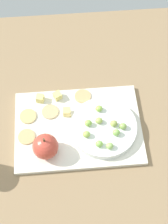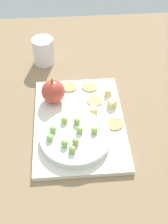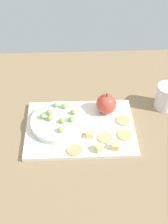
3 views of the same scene
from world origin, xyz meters
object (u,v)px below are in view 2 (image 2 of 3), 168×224
Objects in this scene: serving_dish at (75,138)px; cheese_cube_0 at (112,103)px; grape_2 at (95,130)px; grape_8 at (53,128)px; grape_4 at (76,141)px; apple_whole at (53,91)px; grape_5 at (64,120)px; cracker_2 at (115,124)px; grape_3 at (77,121)px; cracker_0 at (90,87)px; cup at (43,51)px; grape_6 at (65,143)px; cracker_3 at (69,87)px; cracker_1 at (95,100)px; cheese_cube_1 at (108,92)px; grape_7 at (50,137)px; platter at (79,123)px; grape_0 at (72,150)px; cheese_cube_2 at (94,110)px; grape_1 at (80,130)px.

serving_dish is 8.82× the size of cheese_cube_0.
grape_8 reaches higher than grape_2.
apple_whole is at bearing -163.63° from grape_4.
cheese_cube_0 is 1.04× the size of grape_5.
grape_3 reaches higher than cracker_2.
cracker_0 is 21.13cm from cup.
cracker_0 is 2.36× the size of grape_6.
grape_2 is 37.55cm from cup.
grape_3 is 1.00× the size of grape_8.
grape_5 is at bearing -6.70° from cracker_3.
cracker_1 is 2.36× the size of grape_8.
cheese_cube_0 is at bearing 33.40° from cracker_0.
cup is at bearing -171.66° from grape_6.
cracker_1 is at bearing -57.83° from cheese_cube_1.
grape_7 is (21.44, -5.59, 2.59)cm from cracker_3.
cracker_3 is 2.36× the size of grape_8.
platter is at bearing 123.25° from grape_8.
cracker_1 is at bearing 8.63° from cracker_0.
grape_3 is at bearing -16.23° from cracker_0.
grape_5 is 1.00× the size of grape_6.
serving_dish is 9.13× the size of grape_7.
cheese_cube_1 is 17.84cm from grape_5.
grape_5 is 7.73cm from grape_6.
cracker_1 is 2.36× the size of grape_0.
cheese_cube_2 is at bearing 138.77° from grape_3.
cheese_cube_0 is at bearing 177.94° from cracker_2.
platter is 17.58× the size of grape_8.
grape_6 is (4.09, -3.87, 0.07)cm from grape_1.
grape_0 is at bearing -50.69° from cracker_2.
cheese_cube_0 is 12.98cm from grape_3.
grape_1 is 1.00× the size of grape_7.
grape_8 is 33.78cm from cup.
grape_7 is at bearing -33.61° from grape_5.
grape_7 is at bearing -14.61° from cracker_3.
grape_0 is at bearing 9.02° from grape_5.
grape_3 is at bearing -37.66° from cheese_cube_1.
grape_7 is at bearing -128.10° from grape_0.
platter is 1.92× the size of serving_dish.
cracker_2 is at bearing 113.56° from serving_dish.
grape_6 is (23.56, -2.01, 2.67)cm from cracker_3.
platter is 17.58× the size of grape_6.
grape_8 reaches higher than cracker_3.
grape_7 is (1.97, -7.45, -0.01)cm from grape_1.
cracker_0 is (-13.50, 4.15, 0.86)cm from platter.
grape_5 is at bearing -134.36° from grape_1.
cheese_cube_1 is at bearing 122.17° from cracker_1.
grape_2 reaches higher than platter.
cracker_0 is 1.00× the size of cracker_2.
cheese_cube_0 is 4.91cm from cheese_cube_1.
cup reaches higher than cracker_1.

